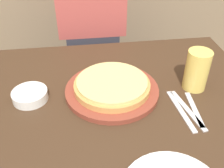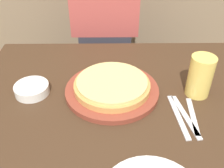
% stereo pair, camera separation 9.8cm
% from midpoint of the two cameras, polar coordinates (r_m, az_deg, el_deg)
% --- Properties ---
extents(pizza_on_board, '(0.36, 0.36, 0.06)m').
position_cam_midpoint_polar(pizza_on_board, '(0.99, 2.83, -0.83)').
color(pizza_on_board, brown).
rests_on(pizza_on_board, dining_table).
extents(beer_glass, '(0.09, 0.09, 0.16)m').
position_cam_midpoint_polar(beer_glass, '(1.02, 21.38, 1.83)').
color(beer_glass, '#E5C65B').
rests_on(beer_glass, dining_table).
extents(side_bowl, '(0.13, 0.13, 0.04)m').
position_cam_midpoint_polar(side_bowl, '(1.02, -14.47, -1.19)').
color(side_bowl, silver).
rests_on(side_bowl, dining_table).
extents(fork, '(0.04, 0.22, 0.00)m').
position_cam_midpoint_polar(fork, '(0.94, 17.16, -6.85)').
color(fork, silver).
rests_on(fork, dining_table).
extents(dinner_knife, '(0.06, 0.22, 0.00)m').
position_cam_midpoint_polar(dinner_knife, '(0.95, 18.61, -6.78)').
color(dinner_knife, silver).
rests_on(dinner_knife, dining_table).
extents(spoon, '(0.03, 0.19, 0.00)m').
position_cam_midpoint_polar(spoon, '(0.96, 20.03, -6.72)').
color(spoon, silver).
rests_on(spoon, dining_table).
extents(diner_person, '(0.37, 0.20, 1.33)m').
position_cam_midpoint_polar(diner_person, '(1.57, 0.31, 9.76)').
color(diner_person, '#33333D').
rests_on(diner_person, ground_plane).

